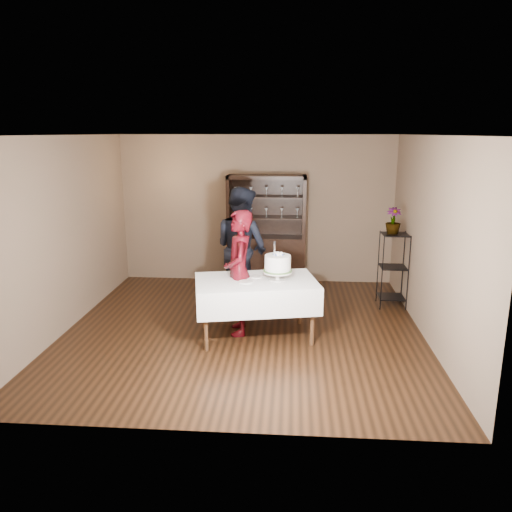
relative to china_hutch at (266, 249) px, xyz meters
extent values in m
plane|color=black|center=(-0.20, -2.25, -0.66)|extent=(5.00, 5.00, 0.00)
plane|color=silver|center=(-0.20, -2.25, 2.04)|extent=(5.00, 5.00, 0.00)
cube|color=brown|center=(-0.20, 0.25, 0.69)|extent=(5.00, 0.02, 2.70)
cube|color=brown|center=(-2.70, -2.25, 0.69)|extent=(0.02, 5.00, 2.70)
cube|color=brown|center=(2.30, -2.25, 0.69)|extent=(0.02, 5.00, 2.70)
cube|color=black|center=(0.00, -0.01, -0.21)|extent=(1.40, 0.48, 0.90)
cube|color=black|center=(0.00, 0.21, 0.79)|extent=(1.40, 0.03, 1.10)
cube|color=black|center=(0.00, -0.01, 1.31)|extent=(1.40, 0.48, 0.06)
cube|color=black|center=(0.00, -0.01, 0.59)|extent=(1.28, 0.42, 0.02)
cube|color=black|center=(0.00, -0.01, 0.96)|extent=(1.28, 0.42, 0.02)
cylinder|color=black|center=(1.88, -1.25, -0.06)|extent=(0.02, 0.02, 1.20)
cylinder|color=black|center=(2.28, -1.25, -0.06)|extent=(0.02, 0.02, 1.20)
cylinder|color=black|center=(1.88, -0.85, -0.06)|extent=(0.02, 0.02, 1.20)
cylinder|color=black|center=(2.28, -0.85, -0.06)|extent=(0.02, 0.02, 1.20)
cube|color=black|center=(2.08, -1.05, -0.51)|extent=(0.40, 0.40, 0.02)
cube|color=black|center=(2.08, -1.05, -0.01)|extent=(0.40, 0.40, 0.01)
cube|color=black|center=(2.08, -1.05, 0.52)|extent=(0.40, 0.40, 0.02)
cube|color=silver|center=(-0.01, -2.46, -0.04)|extent=(1.78, 1.30, 0.37)
cylinder|color=#452B19|center=(-0.61, -2.98, -0.28)|extent=(0.06, 0.06, 0.77)
cylinder|color=#452B19|center=(0.75, -2.69, -0.28)|extent=(0.06, 0.06, 0.77)
cylinder|color=#452B19|center=(-0.77, -2.22, -0.28)|extent=(0.06, 0.06, 0.77)
cylinder|color=#452B19|center=(0.59, -1.94, -0.28)|extent=(0.06, 0.06, 0.77)
imported|color=#390511|center=(-0.25, -2.33, 0.20)|extent=(0.51, 0.69, 1.73)
imported|color=black|center=(-0.33, -1.23, 0.30)|extent=(1.19, 1.16, 1.93)
cylinder|color=white|center=(0.28, -2.44, 0.15)|extent=(0.22, 0.22, 0.01)
cylinder|color=white|center=(0.28, -2.44, 0.20)|extent=(0.05, 0.05, 0.11)
cylinder|color=white|center=(0.28, -2.44, 0.26)|extent=(0.39, 0.39, 0.02)
cylinder|color=#497136|center=(0.28, -2.44, 0.28)|extent=(0.38, 0.38, 0.02)
cylinder|color=white|center=(0.28, -2.44, 0.38)|extent=(0.38, 0.38, 0.22)
sphere|color=#5161AD|center=(0.31, -2.44, 0.50)|extent=(0.03, 0.03, 0.03)
cube|color=silver|center=(0.24, -2.46, 0.56)|extent=(0.02, 0.02, 0.15)
cube|color=black|center=(0.24, -2.46, 0.65)|extent=(0.03, 0.02, 0.06)
cylinder|color=white|center=(-0.13, -2.58, 0.15)|extent=(0.21, 0.21, 0.01)
cylinder|color=white|center=(-0.02, -2.32, 0.15)|extent=(0.20, 0.20, 0.01)
imported|color=#497136|center=(2.04, -1.04, 0.73)|extent=(0.24, 0.24, 0.41)
camera|label=1|loc=(0.47, -8.86, 2.07)|focal=35.00mm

